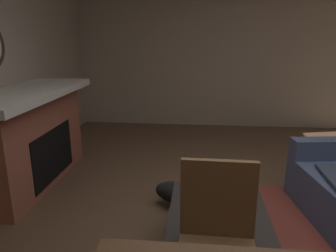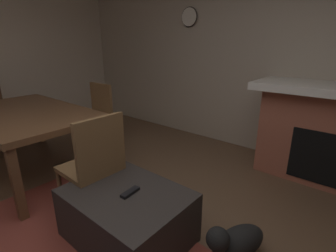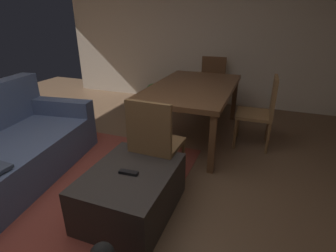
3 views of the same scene
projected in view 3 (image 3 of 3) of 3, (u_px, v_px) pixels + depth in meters
floor at (94, 219)px, 2.23m from camera, size 8.77×8.77×0.00m
wall_right_window_side at (204, 29)px, 4.83m from camera, size 0.12×5.74×2.78m
area_rug at (69, 193)px, 2.56m from camera, size 2.60×2.00×0.01m
ottoman_coffee_table at (132, 192)px, 2.25m from camera, size 0.91×0.69×0.42m
tv_remote at (129, 173)px, 2.12m from camera, size 0.06×0.16×0.02m
dining_table at (193, 90)px, 3.55m from camera, size 1.85×1.07×0.74m
dining_chair_east at (212, 80)px, 4.74m from camera, size 0.45×0.45×0.93m
dining_chair_south at (263, 108)px, 3.30m from camera, size 0.45×0.45×0.93m
dining_chair_west at (154, 140)px, 2.47m from camera, size 0.45×0.45×0.93m
potted_plant at (154, 94)px, 4.81m from camera, size 0.29×0.29×0.47m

